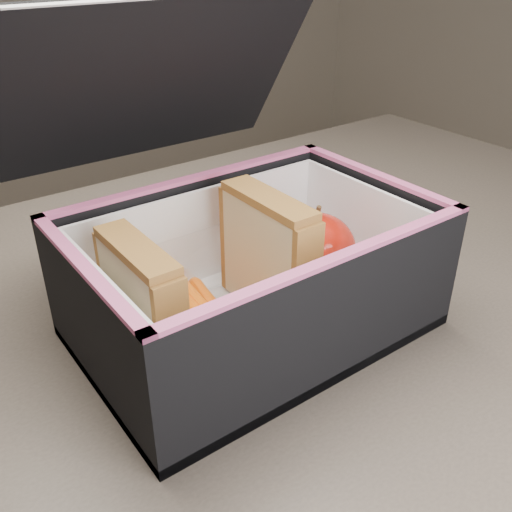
{
  "coord_description": "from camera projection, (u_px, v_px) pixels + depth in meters",
  "views": [
    {
      "loc": [
        -0.25,
        -0.32,
        1.05
      ],
      "look_at": [
        0.0,
        0.02,
        0.81
      ],
      "focal_mm": 40.0,
      "sensor_mm": 36.0,
      "label": 1
    }
  ],
  "objects": [
    {
      "name": "carrot_sticks",
      "position": [
        207.0,
        312.0,
        0.47
      ],
      "size": [
        0.06,
        0.15,
        0.03
      ],
      "color": "#FF4C00",
      "rests_on": "plastic_tub"
    },
    {
      "name": "red_apple",
      "position": [
        316.0,
        249.0,
        0.51
      ],
      "size": [
        0.08,
        0.08,
        0.08
      ],
      "rotation": [
        0.0,
        0.0,
        -0.09
      ],
      "color": "#8E1104",
      "rests_on": "paper_napkin"
    },
    {
      "name": "sandwich_right",
      "position": [
        268.0,
        255.0,
        0.47
      ],
      "size": [
        0.03,
        0.1,
        0.11
      ],
      "color": "#CDB489",
      "rests_on": "plastic_tub"
    },
    {
      "name": "plastic_tub",
      "position": [
        210.0,
        301.0,
        0.46
      ],
      "size": [
        0.16,
        0.11,
        0.07
      ],
      "primitive_type": null,
      "color": "white",
      "rests_on": "lunch_bag"
    },
    {
      "name": "kitchen_table",
      "position": [
        265.0,
        403.0,
        0.55
      ],
      "size": [
        1.2,
        0.8,
        0.75
      ],
      "color": "brown",
      "rests_on": "ground"
    },
    {
      "name": "paper_napkin",
      "position": [
        315.0,
        281.0,
        0.53
      ],
      "size": [
        0.1,
        0.1,
        0.01
      ],
      "primitive_type": "cube",
      "rotation": [
        0.0,
        0.0,
        0.39
      ],
      "color": "white",
      "rests_on": "lunch_bag"
    },
    {
      "name": "lunch_bag",
      "position": [
        250.0,
        265.0,
        0.47
      ],
      "size": [
        0.29,
        0.29,
        0.26
      ],
      "color": "black",
      "rests_on": "kitchen_table"
    },
    {
      "name": "sandwich_left",
      "position": [
        142.0,
        305.0,
        0.42
      ],
      "size": [
        0.02,
        0.09,
        0.1
      ],
      "color": "#CDB489",
      "rests_on": "plastic_tub"
    }
  ]
}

